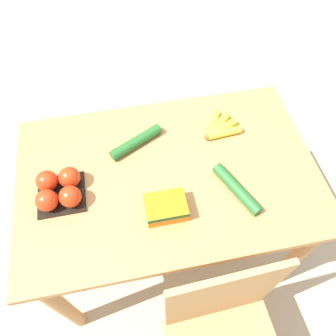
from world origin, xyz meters
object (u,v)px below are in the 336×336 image
cucumber_near (136,142)px  cucumber_far (237,189)px  banana_bunch (218,128)px  carrot_bag (166,207)px  tomato_pack (59,189)px

cucumber_near → cucumber_far: same height
banana_bunch → carrot_bag: size_ratio=1.10×
cucumber_near → banana_bunch: bearing=-178.6°
cucumber_near → cucumber_far: (-0.33, 0.29, 0.00)m
banana_bunch → tomato_pack: 0.68m
cucumber_far → carrot_bag: bearing=6.1°
carrot_bag → cucumber_far: size_ratio=0.63×
carrot_bag → cucumber_far: carrot_bag is taller
cucumber_far → banana_bunch: bearing=-93.3°
cucumber_far → cucumber_near: bearing=-41.0°
banana_bunch → carrot_bag: (0.29, 0.33, 0.02)m
tomato_pack → cucumber_far: size_ratio=0.75×
tomato_pack → cucumber_near: 0.35m
banana_bunch → cucumber_far: bearing=86.7°
carrot_bag → banana_bunch: bearing=-131.5°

